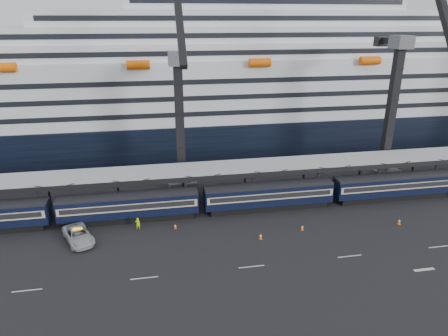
{
  "coord_description": "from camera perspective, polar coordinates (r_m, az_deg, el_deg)",
  "views": [
    {
      "loc": [
        -23.9,
        -41.35,
        26.53
      ],
      "look_at": [
        -14.66,
        10.0,
        6.87
      ],
      "focal_mm": 32.0,
      "sensor_mm": 36.0,
      "label": 1
    }
  ],
  "objects": [
    {
      "name": "traffic_cone_d",
      "position": [
        54.74,
        11.12,
        -8.32
      ],
      "size": [
        0.39,
        0.39,
        0.77
      ],
      "color": "#FB6107",
      "rests_on": "ground"
    },
    {
      "name": "canopy",
      "position": [
        63.93,
        12.4,
        0.71
      ],
      "size": [
        130.0,
        6.25,
        5.53
      ],
      "color": "#9EA1A6",
      "rests_on": "ground"
    },
    {
      "name": "crane_dark_mid",
      "position": [
        71.83,
        23.08,
        8.45
      ],
      "size": [
        4.5,
        18.24,
        39.64
      ],
      "color": "#4F5156",
      "rests_on": "ground"
    },
    {
      "name": "ground",
      "position": [
        54.63,
        17.5,
        -9.46
      ],
      "size": [
        260.0,
        260.0,
        0.0
      ],
      "primitive_type": "plane",
      "color": "black",
      "rests_on": "ground"
    },
    {
      "name": "traffic_cone_e",
      "position": [
        60.09,
        23.75,
        -7.0
      ],
      "size": [
        0.43,
        0.43,
        0.86
      ],
      "color": "#FB6107",
      "rests_on": "ground"
    },
    {
      "name": "pickup_truck",
      "position": [
        54.18,
        -20.1,
        -9.02
      ],
      "size": [
        5.1,
        6.8,
        1.72
      ],
      "primitive_type": "imported",
      "rotation": [
        0.0,
        0.0,
        0.42
      ],
      "color": "#A7ABAE",
      "rests_on": "ground"
    },
    {
      "name": "train",
      "position": [
        59.99,
        9.48,
        -3.58
      ],
      "size": [
        133.05,
        3.0,
        4.05
      ],
      "color": "black",
      "rests_on": "ground"
    },
    {
      "name": "cruise_ship",
      "position": [
        91.37,
        4.48,
        11.65
      ],
      "size": [
        214.09,
        28.84,
        34.0
      ],
      "color": "black",
      "rests_on": "ground"
    },
    {
      "name": "lane_markings",
      "position": [
        55.09,
        27.69,
        -10.75
      ],
      "size": [
        111.0,
        4.27,
        0.02
      ],
      "color": "beige",
      "rests_on": "ground"
    },
    {
      "name": "worker",
      "position": [
        54.94,
        -12.22,
        -7.75
      ],
      "size": [
        0.62,
        0.41,
        1.66
      ],
      "primitive_type": "imported",
      "rotation": [
        0.0,
        0.0,
        3.12
      ],
      "color": "#D2FB0D",
      "rests_on": "ground"
    },
    {
      "name": "traffic_cone_b",
      "position": [
        54.5,
        -6.98,
        -8.23
      ],
      "size": [
        0.35,
        0.35,
        0.7
      ],
      "color": "#FB6107",
      "rests_on": "ground"
    },
    {
      "name": "crane_dark_near",
      "position": [
        61.81,
        -6.34,
        6.86
      ],
      "size": [
        4.5,
        17.75,
        35.08
      ],
      "color": "#4F5156",
      "rests_on": "ground"
    },
    {
      "name": "traffic_cone_c",
      "position": [
        51.94,
        5.25,
        -9.65
      ],
      "size": [
        0.4,
        0.4,
        0.81
      ],
      "color": "#FB6107",
      "rests_on": "ground"
    }
  ]
}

